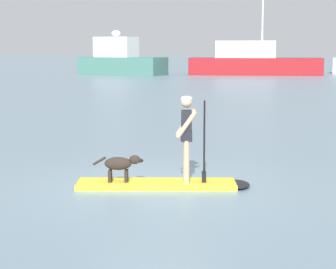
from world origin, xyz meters
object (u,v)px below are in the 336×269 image
(moored_boat_starboard, at_px, (253,62))
(person_paddler, at_px, (187,132))
(paddleboard, at_px, (168,184))
(dog, at_px, (121,164))
(moored_boat_outer, at_px, (121,61))

(moored_boat_starboard, bearing_deg, person_paddler, -86.13)
(paddleboard, xyz_separation_m, moored_boat_starboard, (-2.94, 48.87, 1.22))
(person_paddler, relative_size, dog, 1.72)
(person_paddler, distance_m, dog, 1.45)
(person_paddler, relative_size, moored_boat_starboard, 0.13)
(paddleboard, bearing_deg, moored_boat_starboard, 93.44)
(person_paddler, xyz_separation_m, moored_boat_outer, (-16.06, 46.20, 0.32))
(dog, height_order, moored_boat_outer, moored_boat_outer)
(dog, bearing_deg, paddleboard, 12.96)
(person_paddler, xyz_separation_m, dog, (-1.27, -0.29, -0.63))
(paddleboard, relative_size, dog, 3.53)
(dog, relative_size, moored_boat_starboard, 0.08)
(paddleboard, height_order, moored_boat_outer, moored_boat_outer)
(paddleboard, height_order, person_paddler, person_paddler)
(moored_boat_outer, bearing_deg, person_paddler, -70.83)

